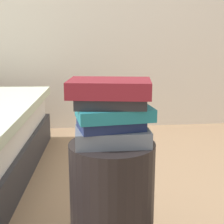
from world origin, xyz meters
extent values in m
cylinder|color=black|center=(0.00, 0.00, 0.24)|extent=(0.33, 0.33, 0.49)
cube|color=slate|center=(0.00, -0.01, 0.52)|extent=(0.28, 0.17, 0.06)
cube|color=#19234C|center=(-0.01, -0.01, 0.57)|extent=(0.25, 0.19, 0.04)
cube|color=#1E727F|center=(0.01, -0.01, 0.61)|extent=(0.29, 0.21, 0.05)
cube|color=#28282D|center=(-0.01, -0.01, 0.65)|extent=(0.27, 0.18, 0.04)
cube|color=maroon|center=(-0.01, -0.01, 0.70)|extent=(0.32, 0.24, 0.06)
camera|label=1|loc=(-0.13, -1.19, 0.89)|focal=53.42mm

